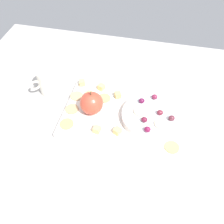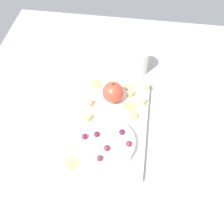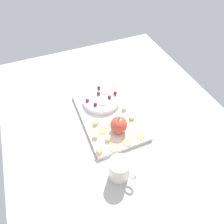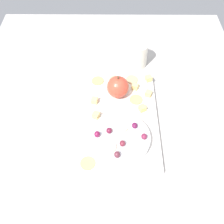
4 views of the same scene
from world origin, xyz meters
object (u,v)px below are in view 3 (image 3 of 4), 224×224
(serving_dish, at_px, (102,100))
(platter, at_px, (109,116))
(grape_1, at_px, (98,93))
(cheese_cube_2, at_px, (132,117))
(cheese_cube_5, at_px, (108,139))
(cracker_3, at_px, (114,87))
(cheese_cube_3, at_px, (95,123))
(cheese_cube_0, at_px, (124,108))
(cheese_cube_4, at_px, (100,151))
(cracker_4, at_px, (103,130))
(grape_3, at_px, (95,104))
(apple_slice_0, at_px, (104,102))
(grape_2, at_px, (110,97))
(cracker_0, at_px, (127,142))
(cracker_2, at_px, (114,147))
(cracker_1, at_px, (141,136))
(apple_slice_1, at_px, (106,91))
(grape_0, at_px, (115,93))
(cheese_cube_1, at_px, (95,136))
(grape_4, at_px, (87,100))
(apple_whole, at_px, (119,125))
(grape_5, at_px, (99,88))
(cup, at_px, (119,169))

(serving_dish, bearing_deg, platter, 0.96)
(serving_dish, relative_size, grape_1, 9.23)
(cheese_cube_2, relative_size, cheese_cube_5, 1.00)
(cracker_3, bearing_deg, cheese_cube_3, -40.61)
(cheese_cube_0, height_order, cheese_cube_4, same)
(cheese_cube_5, distance_m, cracker_4, 0.06)
(grape_3, bearing_deg, cheese_cube_4, -15.60)
(cheese_cube_2, distance_m, apple_slice_0, 0.15)
(grape_2, bearing_deg, apple_slice_0, -66.12)
(cheese_cube_3, xyz_separation_m, grape_2, (-0.11, 0.11, 0.02))
(cheese_cube_3, height_order, grape_1, grape_1)
(cracker_0, xyz_separation_m, grape_3, (-0.23, -0.06, 0.03))
(cracker_3, distance_m, cracker_4, 0.29)
(serving_dish, distance_m, cracker_2, 0.27)
(cheese_cube_0, xyz_separation_m, cheese_cube_5, (0.13, -0.14, 0.00))
(cheese_cube_3, distance_m, cracker_1, 0.21)
(platter, distance_m, apple_slice_1, 0.14)
(cracker_3, relative_size, grape_0, 2.25)
(cracker_2, height_order, grape_0, grape_0)
(apple_slice_1, bearing_deg, cheese_cube_1, -31.47)
(apple_slice_1, bearing_deg, cracker_2, -15.48)
(platter, xyz_separation_m, cheese_cube_1, (0.10, -0.10, 0.02))
(cracker_3, xyz_separation_m, grape_3, (0.11, -0.14, 0.03))
(apple_slice_1, bearing_deg, cracker_1, 8.29)
(cracker_0, bearing_deg, grape_4, -161.96)
(cracker_2, height_order, grape_2, grape_2)
(cracker_0, height_order, apple_slice_1, apple_slice_1)
(apple_whole, relative_size, cheese_cube_0, 3.70)
(grape_5, bearing_deg, apple_slice_1, 42.77)
(cracker_4, bearing_deg, cheese_cube_4, -27.75)
(cheese_cube_5, height_order, apple_slice_0, apple_slice_0)
(cracker_2, bearing_deg, cheese_cube_4, -92.37)
(cracker_0, relative_size, grape_5, 2.25)
(cracker_1, bearing_deg, cup, -52.19)
(platter, relative_size, cracker_3, 8.76)
(grape_0, distance_m, cup, 0.40)
(serving_dish, xyz_separation_m, cracker_1, (0.26, 0.08, -0.01))
(cheese_cube_1, relative_size, grape_2, 1.04)
(cracker_3, bearing_deg, cup, -20.20)
(cracker_0, xyz_separation_m, apple_slice_1, (-0.30, 0.02, 0.03))
(cracker_1, height_order, cracker_2, same)
(cheese_cube_3, height_order, grape_5, grape_5)
(cheese_cube_2, relative_size, cracker_4, 0.46)
(apple_whole, distance_m, cracker_1, 0.11)
(grape_5, bearing_deg, serving_dish, -9.15)
(apple_whole, height_order, grape_5, apple_whole)
(grape_5, bearing_deg, cracker_1, 12.12)
(cheese_cube_0, bearing_deg, grape_5, -156.79)
(cheese_cube_1, relative_size, apple_slice_0, 0.47)
(cracker_0, xyz_separation_m, grape_2, (-0.25, 0.02, 0.03))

